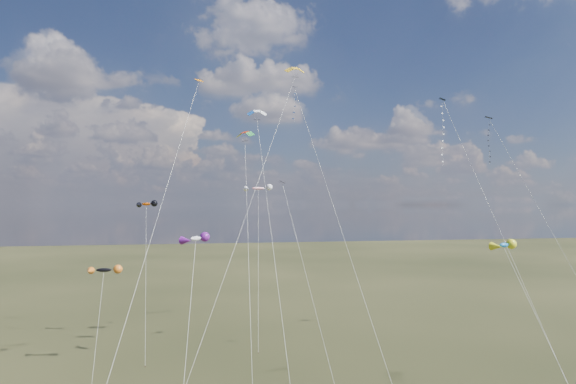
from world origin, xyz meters
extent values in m
cube|color=black|center=(28.86, 24.44, 29.29)|extent=(1.32, 1.33, 0.37)
cylinder|color=silver|center=(32.21, 17.10, 14.64)|extent=(6.73, 14.71, 29.30)
cube|color=#0D1F51|center=(2.76, 27.25, 32.84)|extent=(0.91, 0.92, 0.30)
cylinder|color=silver|center=(4.33, 13.96, 16.42)|extent=(3.18, 26.61, 32.86)
cube|color=black|center=(0.90, 25.83, 20.45)|extent=(0.92, 0.96, 0.33)
cylinder|color=silver|center=(2.05, 18.41, 10.22)|extent=(2.33, 14.87, 20.46)
cube|color=#081748|center=(16.83, 14.77, 29.30)|extent=(0.83, 0.86, 0.30)
cylinder|color=silver|center=(18.57, 6.73, 14.65)|extent=(3.51, 16.11, 29.31)
cube|color=#D86D04|center=(-9.76, 15.89, 30.36)|extent=(1.03, 1.00, 0.38)
cylinder|color=silver|center=(-13.67, 3.07, 15.18)|extent=(7.85, 25.67, 30.38)
cylinder|color=silver|center=(-5.24, 12.90, 17.14)|extent=(14.65, 21.63, 34.30)
cylinder|color=silver|center=(-2.95, 10.89, 14.22)|extent=(0.06, 21.26, 28.45)
cylinder|color=silver|center=(-5.39, 9.76, 12.70)|extent=(1.21, 15.80, 25.41)
ellipsoid|color=black|center=(-19.83, 22.76, 10.38)|extent=(3.43, 1.32, 1.04)
cylinder|color=silver|center=(-19.80, 18.82, 5.19)|extent=(0.08, 7.91, 10.40)
ellipsoid|color=#EC5204|center=(-15.97, 32.56, 17.70)|extent=(2.40, 1.26, 0.98)
cylinder|color=silver|center=(-15.59, 26.76, 8.85)|extent=(0.78, 11.63, 17.71)
cube|color=#332316|center=(-15.21, 20.96, 0.06)|extent=(0.10, 0.10, 0.12)
ellipsoid|color=silver|center=(-10.41, 1.29, 15.12)|extent=(2.12, 2.17, 0.81)
cylinder|color=silver|center=(-11.13, -2.67, 7.56)|extent=(1.45, 7.95, 15.13)
ellipsoid|color=red|center=(-0.07, 39.66, 20.09)|extent=(4.12, 1.98, 1.17)
cylinder|color=silver|center=(-1.26, 31.58, 10.05)|extent=(2.40, 16.18, 20.11)
cube|color=#332316|center=(-2.45, 23.50, 0.06)|extent=(0.10, 0.10, 0.12)
ellipsoid|color=blue|center=(15.88, 2.61, 14.11)|extent=(2.27, 1.49, 0.94)
cylinder|color=silver|center=(16.19, -2.46, 7.06)|extent=(0.64, 10.16, 14.13)
camera|label=1|loc=(-11.47, -37.05, 17.58)|focal=32.00mm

